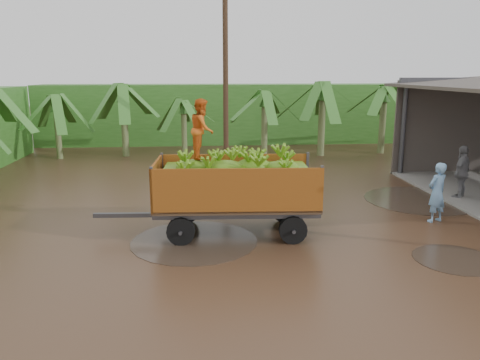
# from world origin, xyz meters

# --- Properties ---
(ground) EXTENTS (100.00, 100.00, 0.00)m
(ground) POSITION_xyz_m (0.00, 0.00, 0.00)
(ground) COLOR black
(ground) RESTS_ON ground
(hedge_north) EXTENTS (22.00, 3.00, 3.60)m
(hedge_north) POSITION_xyz_m (-2.00, 16.00, 1.80)
(hedge_north) COLOR #2D661E
(hedge_north) RESTS_ON ground
(banana_trailer) EXTENTS (6.10, 2.32, 3.64)m
(banana_trailer) POSITION_xyz_m (-2.36, -1.15, 1.33)
(banana_trailer) COLOR #C1691B
(banana_trailer) RESTS_ON ground
(man_blue) EXTENTS (0.76, 0.64, 1.78)m
(man_blue) POSITION_xyz_m (3.61, -0.71, 0.89)
(man_blue) COLOR #73A2D2
(man_blue) RESTS_ON ground
(man_grey) EXTENTS (1.15, 1.05, 1.89)m
(man_grey) POSITION_xyz_m (5.72, 1.67, 0.94)
(man_grey) COLOR slate
(man_grey) RESTS_ON ground
(utility_pole) EXTENTS (1.20, 0.24, 8.34)m
(utility_pole) POSITION_xyz_m (-2.10, 8.19, 4.22)
(utility_pole) COLOR #47301E
(utility_pole) RESTS_ON ground
(banana_plants) EXTENTS (25.28, 19.76, 4.40)m
(banana_plants) POSITION_xyz_m (-4.91, 6.82, 1.86)
(banana_plants) COLOR #2D661E
(banana_plants) RESTS_ON ground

